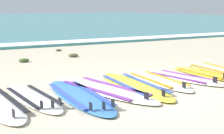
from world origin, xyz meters
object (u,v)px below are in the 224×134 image
at_px(surfboard_5, 158,80).
at_px(surfboard_8, 223,71).
at_px(surfboard_7, 205,74).
at_px(surfboard_2, 79,96).
at_px(surfboard_3, 104,89).
at_px(surfboard_6, 182,78).
at_px(surfboard_4, 134,85).
at_px(surfboard_1, 33,98).

relative_size(surfboard_5, surfboard_8, 0.87).
bearing_deg(surfboard_7, surfboard_2, -173.39).
height_order(surfboard_5, surfboard_8, same).
height_order(surfboard_3, surfboard_6, same).
height_order(surfboard_4, surfboard_7, same).
bearing_deg(surfboard_5, surfboard_3, -173.40).
height_order(surfboard_1, surfboard_2, same).
bearing_deg(surfboard_1, surfboard_6, 0.46).
bearing_deg(surfboard_8, surfboard_1, -177.99).
relative_size(surfboard_4, surfboard_5, 1.18).
xyz_separation_m(surfboard_2, surfboard_4, (1.21, 0.19, -0.00)).
xyz_separation_m(surfboard_2, surfboard_3, (0.57, 0.17, -0.00)).
xyz_separation_m(surfboard_4, surfboard_7, (1.95, 0.18, 0.00)).
distance_m(surfboard_3, surfboard_4, 0.64).
bearing_deg(surfboard_5, surfboard_1, -178.26).
height_order(surfboard_2, surfboard_6, same).
distance_m(surfboard_2, surfboard_8, 3.78).
bearing_deg(surfboard_6, surfboard_3, -177.07).
xyz_separation_m(surfboard_3, surfboard_8, (3.19, 0.23, 0.00)).
relative_size(surfboard_2, surfboard_3, 0.95).
relative_size(surfboard_1, surfboard_2, 0.82).
relative_size(surfboard_1, surfboard_7, 1.08).
xyz_separation_m(surfboard_1, surfboard_6, (3.15, 0.03, -0.00)).
bearing_deg(surfboard_8, surfboard_7, -176.61).
bearing_deg(surfboard_3, surfboard_1, 176.82).
distance_m(surfboard_1, surfboard_3, 1.28).
height_order(surfboard_3, surfboard_4, same).
distance_m(surfboard_3, surfboard_7, 2.60).
bearing_deg(surfboard_7, surfboard_6, -172.36).
xyz_separation_m(surfboard_1, surfboard_8, (4.47, 0.16, -0.00)).
distance_m(surfboard_4, surfboard_5, 0.66).
bearing_deg(surfboard_8, surfboard_6, -174.28).
bearing_deg(surfboard_5, surfboard_4, -168.30).
xyz_separation_m(surfboard_1, surfboard_4, (1.91, -0.06, -0.00)).
height_order(surfboard_2, surfboard_5, same).
xyz_separation_m(surfboard_6, surfboard_8, (1.32, 0.13, 0.00)).
height_order(surfboard_1, surfboard_6, same).
distance_m(surfboard_3, surfboard_6, 1.88).
xyz_separation_m(surfboard_3, surfboard_6, (1.87, 0.10, 0.00)).
xyz_separation_m(surfboard_5, surfboard_7, (1.31, 0.04, 0.00)).
bearing_deg(surfboard_6, surfboard_5, 174.90).
xyz_separation_m(surfboard_3, surfboard_7, (2.59, 0.19, 0.00)).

